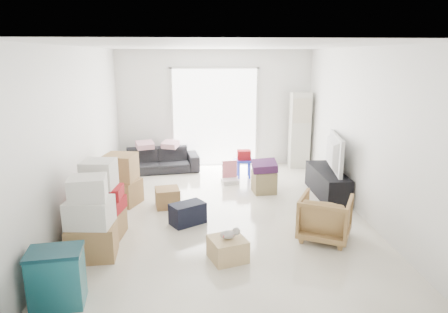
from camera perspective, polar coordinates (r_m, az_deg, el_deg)
name	(u,v)px	position (r m, az deg, el deg)	size (l,w,h in m)	color
room_shell	(223,133)	(6.43, -0.12, 3.38)	(4.98, 6.48, 3.18)	white
sliding_door	(215,114)	(9.38, -1.32, 6.16)	(2.10, 0.04, 2.33)	white
ac_tower	(300,131)	(9.41, 10.76, 3.67)	(0.45, 0.30, 1.75)	beige
tv_console	(327,183)	(7.73, 14.53, -3.66)	(0.44, 1.47, 0.49)	black
television	(328,166)	(7.64, 14.68, -1.37)	(1.17, 0.67, 0.15)	black
sofa	(158,156)	(9.12, -9.41, 0.03)	(1.81, 0.53, 0.71)	black
pillow_left	(145,138)	(9.08, -11.29, 2.55)	(0.37, 0.29, 0.12)	#CA939E
pillow_right	(170,138)	(9.04, -7.69, 2.69)	(0.37, 0.30, 0.13)	#CA939E
armchair	(325,215)	(5.91, 14.26, -8.15)	(0.69, 0.64, 0.71)	#A28048
storage_bins	(57,278)	(4.68, -22.76, -15.66)	(0.59, 0.45, 0.63)	#195B65
box_stack_a	(91,222)	(5.46, -18.51, -8.86)	(0.63, 0.54, 1.09)	olive
box_stack_b	(101,204)	(5.99, -17.12, -6.57)	(0.68, 0.62, 1.15)	olive
box_stack_c	(121,180)	(7.26, -14.49, -3.25)	(0.74, 0.69, 0.90)	olive
loose_box	(168,198)	(7.03, -8.07, -5.82)	(0.40, 0.40, 0.33)	olive
duffel_bag	(188,213)	(6.31, -5.21, -8.11)	(0.52, 0.31, 0.33)	black
ottoman	(264,182)	(7.71, 5.72, -3.61)	(0.42, 0.42, 0.42)	tan
blanket	(264,168)	(7.63, 5.77, -1.61)	(0.46, 0.46, 0.14)	#4B1F4E
kids_table	(244,158)	(8.56, 2.86, -0.25)	(0.46, 0.46, 0.60)	#1D32C5
toy_walker	(230,177)	(8.28, 0.83, -2.88)	(0.37, 0.34, 0.45)	silver
wood_crate	(228,249)	(5.27, 0.53, -13.05)	(0.43, 0.43, 0.29)	#DCBE7F
plush_bunny	(230,234)	(5.19, 0.85, -10.99)	(0.26, 0.15, 0.13)	#B2ADA8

